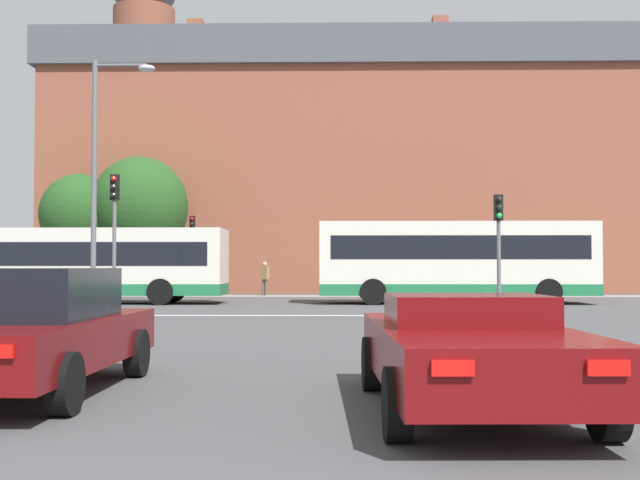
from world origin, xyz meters
The scene contains 15 objects.
stop_line_strip centered at (0.00, 21.06, 0.00)m, with size 9.17×0.30×0.01m, color silver.
far_pavement centered at (0.00, 36.38, 0.01)m, with size 70.19×2.50×0.01m, color gray.
brick_civic_building centered at (2.10, 46.84, 7.47)m, with size 35.45×14.99×21.40m.
car_saloon_left centered at (-2.45, 6.43, 0.74)m, with size 2.00×4.60×1.46m.
car_roadster_right centered at (2.50, 5.36, 0.63)m, with size 2.11×4.64×1.19m.
bus_crossing_lead centered at (5.86, 28.73, 1.71)m, with size 10.71×2.75×3.19m.
bus_crossing_trailing centered at (-9.19, 28.52, 1.57)m, with size 11.92×2.72×2.94m.
traffic_light_far_left centered at (-5.85, 35.89, 2.65)m, with size 0.26×0.31×3.92m.
traffic_light_near_left centered at (-5.76, 21.83, 2.91)m, with size 0.26×0.31×4.34m.
traffic_light_near_right centered at (6.14, 21.72, 2.50)m, with size 0.26×0.31×3.67m.
street_lamp_junction centered at (-5.78, 20.73, 4.61)m, with size 1.88×0.36×7.64m.
pedestrian_waiting centered at (6.73, 36.69, 0.96)m, with size 0.29×0.43×1.64m.
pedestrian_walking_east centered at (-2.39, 36.93, 0.99)m, with size 0.46×0.40×1.69m.
tree_by_building centered at (-12.01, 37.74, 4.11)m, with size 3.94×3.94×6.19m.
tree_kerbside centered at (-8.97, 38.08, 4.50)m, with size 4.97×4.97×7.12m.
Camera 1 is at (1.12, -2.92, 1.50)m, focal length 45.00 mm.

